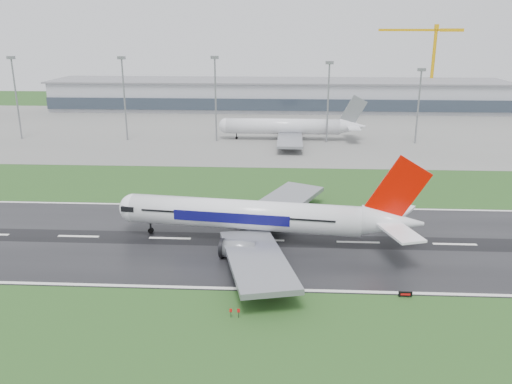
{
  "coord_description": "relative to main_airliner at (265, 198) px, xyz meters",
  "views": [
    {
      "loc": [
        4.07,
        -103.21,
        43.49
      ],
      "look_at": [
        -2.17,
        12.0,
        7.0
      ],
      "focal_mm": 36.91,
      "sensor_mm": 36.0,
      "label": 1
    }
  ],
  "objects": [
    {
      "name": "apron",
      "position": [
        -0.36,
        125.31,
        -9.49
      ],
      "size": [
        400.0,
        130.0,
        0.08
      ],
      "primitive_type": "cube",
      "color": "slate",
      "rests_on": "ground"
    },
    {
      "name": "tower_crane",
      "position": [
        85.34,
        200.31,
        12.66
      ],
      "size": [
        44.91,
        8.15,
        44.38
      ],
      "primitive_type": null,
      "rotation": [
        0.0,
        0.0,
        -0.13
      ],
      "color": "#DE9F09",
      "rests_on": "ground"
    },
    {
      "name": "ground",
      "position": [
        -0.36,
        0.31,
        -9.53
      ],
      "size": [
        520.0,
        520.0,
        0.0
      ],
      "primitive_type": "plane",
      "color": "#1F4419",
      "rests_on": "ground"
    },
    {
      "name": "floodmast_3",
      "position": [
        20.3,
        100.31,
        5.37
      ],
      "size": [
        0.64,
        0.64,
        29.8
      ],
      "primitive_type": "cylinder",
      "color": "gray",
      "rests_on": "ground"
    },
    {
      "name": "runway",
      "position": [
        -0.36,
        0.31,
        -9.48
      ],
      "size": [
        400.0,
        45.0,
        0.1
      ],
      "primitive_type": "cube",
      "color": "black",
      "rests_on": "ground"
    },
    {
      "name": "parked_airliner",
      "position": [
        5.57,
        104.12,
        -0.78
      ],
      "size": [
        59.74,
        55.7,
        17.34
      ],
      "primitive_type": null,
      "rotation": [
        0.0,
        0.0,
        -0.01
      ],
      "color": "silver",
      "rests_on": "apron"
    },
    {
      "name": "main_airliner",
      "position": [
        0.0,
        0.0,
        0.0
      ],
      "size": [
        70.81,
        68.16,
        18.86
      ],
      "primitive_type": null,
      "rotation": [
        0.0,
        0.0,
        -0.12
      ],
      "color": "white",
      "rests_on": "runway"
    },
    {
      "name": "floodmast_2",
      "position": [
        -22.94,
        100.31,
        6.26
      ],
      "size": [
        0.64,
        0.64,
        31.58
      ],
      "primitive_type": "cylinder",
      "color": "gray",
      "rests_on": "ground"
    },
    {
      "name": "floodmast_0",
      "position": [
        -101.95,
        100.31,
        6.11
      ],
      "size": [
        0.64,
        0.64,
        31.27
      ],
      "primitive_type": "cylinder",
      "color": "gray",
      "rests_on": "ground"
    },
    {
      "name": "floodmast_4",
      "position": [
        54.5,
        100.31,
        4.17
      ],
      "size": [
        0.64,
        0.64,
        27.39
      ],
      "primitive_type": "cylinder",
      "color": "gray",
      "rests_on": "ground"
    },
    {
      "name": "terminal",
      "position": [
        -0.36,
        185.31,
        -2.03
      ],
      "size": [
        240.0,
        36.0,
        15.0
      ],
      "primitive_type": "cube",
      "color": "#999BA4",
      "rests_on": "ground"
    },
    {
      "name": "floodmast_1",
      "position": [
        -58.71,
        100.31,
        6.14
      ],
      "size": [
        0.64,
        0.64,
        31.34
      ],
      "primitive_type": "cylinder",
      "color": "gray",
      "rests_on": "ground"
    },
    {
      "name": "runway_sign",
      "position": [
        24.48,
        -22.82,
        -9.01
      ],
      "size": [
        2.31,
        0.47,
        1.04
      ],
      "primitive_type": null,
      "rotation": [
        0.0,
        0.0,
        0.09
      ],
      "color": "black",
      "rests_on": "ground"
    }
  ]
}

